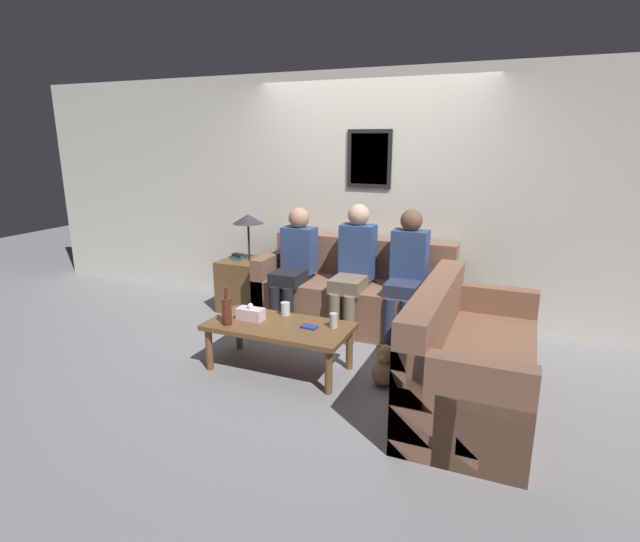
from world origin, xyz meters
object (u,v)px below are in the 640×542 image
at_px(couch_side, 468,364).
at_px(drinking_glass, 285,309).
at_px(person_middle, 354,264).
at_px(coffee_table, 279,330).
at_px(wine_bottle, 227,310).
at_px(person_left, 295,261).
at_px(person_right, 407,269).
at_px(teddy_bear, 385,367).
at_px(couch_main, 354,295).

relative_size(couch_side, drinking_glass, 14.73).
distance_m(drinking_glass, person_middle, 0.95).
height_order(coffee_table, wine_bottle, wine_bottle).
bearing_deg(drinking_glass, person_left, 110.36).
height_order(couch_side, person_right, person_right).
relative_size(wine_bottle, person_middle, 0.25).
distance_m(couch_side, person_middle, 1.69).
bearing_deg(person_middle, coffee_table, -104.56).
distance_m(couch_side, person_left, 2.19).
relative_size(coffee_table, person_middle, 0.94).
bearing_deg(person_right, person_left, -177.58).
relative_size(wine_bottle, person_left, 0.26).
distance_m(coffee_table, person_middle, 1.17).
relative_size(couch_side, coffee_table, 1.39).
height_order(couch_side, coffee_table, couch_side).
xyz_separation_m(couch_side, drinking_glass, (-1.59, 0.21, 0.14)).
bearing_deg(teddy_bear, couch_main, 119.32).
relative_size(person_middle, teddy_bear, 3.78).
bearing_deg(person_middle, drinking_glass, -111.31).
bearing_deg(person_middle, couch_side, -40.39).
distance_m(person_left, teddy_bear, 1.69).
distance_m(drinking_glass, person_right, 1.26).
relative_size(couch_side, wine_bottle, 5.21).
relative_size(coffee_table, teddy_bear, 3.56).
height_order(couch_side, person_left, person_left).
xyz_separation_m(wine_bottle, person_right, (1.20, 1.28, 0.17)).
bearing_deg(person_right, wine_bottle, -133.29).
bearing_deg(wine_bottle, person_left, 88.44).
xyz_separation_m(person_middle, teddy_bear, (0.62, -1.01, -0.56)).
distance_m(couch_side, wine_bottle, 1.95).
bearing_deg(person_right, teddy_bear, -84.97).
bearing_deg(person_middle, person_right, 3.19).
xyz_separation_m(wine_bottle, person_left, (0.03, 1.23, 0.15)).
bearing_deg(couch_side, teddy_bear, 84.84).
distance_m(person_middle, person_right, 0.53).
distance_m(person_right, teddy_bear, 1.18).
distance_m(coffee_table, person_right, 1.42).
xyz_separation_m(couch_main, couch_side, (1.30, -1.24, 0.00)).
relative_size(coffee_table, person_left, 0.99).
distance_m(couch_main, drinking_glass, 1.08).
relative_size(couch_main, couch_side, 1.17).
xyz_separation_m(couch_side, teddy_bear, (-0.63, 0.06, -0.17)).
bearing_deg(coffee_table, wine_bottle, -157.16).
height_order(couch_side, drinking_glass, couch_side).
height_order(person_left, teddy_bear, person_left).
xyz_separation_m(coffee_table, person_right, (0.81, 1.11, 0.34)).
height_order(person_right, teddy_bear, person_right).
height_order(couch_main, teddy_bear, couch_main).
bearing_deg(wine_bottle, coffee_table, 22.84).
bearing_deg(wine_bottle, person_right, 46.71).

